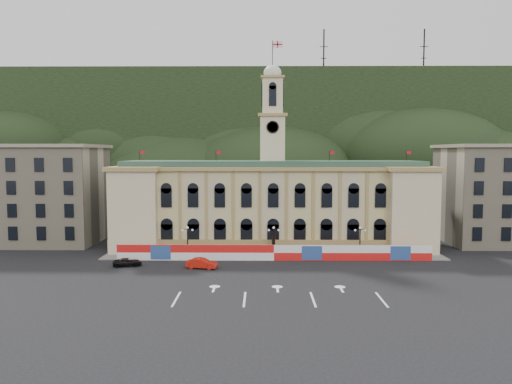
{
  "coord_description": "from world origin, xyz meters",
  "views": [
    {
      "loc": [
        -2.15,
        -63.03,
        17.14
      ],
      "look_at": [
        -2.88,
        18.0,
        10.68
      ],
      "focal_mm": 35.0,
      "sensor_mm": 36.0,
      "label": 1
    }
  ],
  "objects_px": {
    "red_sedan": "(202,263)",
    "black_suv": "(127,262)",
    "lamp_center": "(274,239)",
    "statue": "(273,249)"
  },
  "relations": [
    {
      "from": "statue",
      "to": "black_suv",
      "type": "relative_size",
      "value": 0.79
    },
    {
      "from": "lamp_center",
      "to": "red_sedan",
      "type": "height_order",
      "value": "lamp_center"
    },
    {
      "from": "red_sedan",
      "to": "lamp_center",
      "type": "bearing_deg",
      "value": -44.59
    },
    {
      "from": "lamp_center",
      "to": "red_sedan",
      "type": "xyz_separation_m",
      "value": [
        -10.84,
        -7.54,
        -2.31
      ]
    },
    {
      "from": "statue",
      "to": "black_suv",
      "type": "bearing_deg",
      "value": -162.26
    },
    {
      "from": "red_sedan",
      "to": "black_suv",
      "type": "xyz_separation_m",
      "value": [
        -11.39,
        1.43,
        -0.16
      ]
    },
    {
      "from": "red_sedan",
      "to": "black_suv",
      "type": "height_order",
      "value": "red_sedan"
    },
    {
      "from": "black_suv",
      "to": "lamp_center",
      "type": "bearing_deg",
      "value": -88.94
    },
    {
      "from": "red_sedan",
      "to": "statue",
      "type": "bearing_deg",
      "value": -41.17
    },
    {
      "from": "statue",
      "to": "lamp_center",
      "type": "relative_size",
      "value": 0.72
    }
  ]
}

